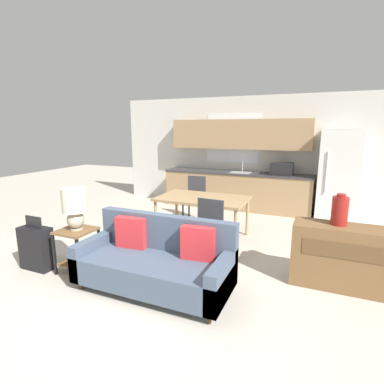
% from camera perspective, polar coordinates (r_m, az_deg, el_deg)
% --- Properties ---
extents(ground_plane, '(20.00, 20.00, 0.00)m').
position_cam_1_polar(ground_plane, '(3.84, -9.98, -18.41)').
color(ground_plane, beige).
extents(wall_back, '(6.40, 0.07, 2.70)m').
position_cam_1_polar(wall_back, '(7.62, 9.18, 7.50)').
color(wall_back, silver).
rests_on(wall_back, ground_plane).
extents(kitchen_counter, '(3.56, 0.65, 2.15)m').
position_cam_1_polar(kitchen_counter, '(7.39, 8.63, 3.37)').
color(kitchen_counter, tan).
rests_on(kitchen_counter, ground_plane).
extents(refrigerator, '(0.79, 0.70, 1.91)m').
position_cam_1_polar(refrigerator, '(7.06, 26.05, 2.82)').
color(refrigerator, white).
rests_on(refrigerator, ground_plane).
extents(dining_table, '(1.57, 0.95, 0.74)m').
position_cam_1_polar(dining_table, '(5.32, 1.99, -1.63)').
color(dining_table, tan).
rests_on(dining_table, ground_plane).
extents(couch, '(1.87, 0.80, 0.87)m').
position_cam_1_polar(couch, '(3.78, -6.73, -13.03)').
color(couch, '#3D2D1E').
rests_on(couch, ground_plane).
extents(side_table, '(0.45, 0.45, 0.60)m').
position_cam_1_polar(side_table, '(4.41, -21.07, -9.14)').
color(side_table, brown).
rests_on(side_table, ground_plane).
extents(table_lamp, '(0.32, 0.32, 0.57)m').
position_cam_1_polar(table_lamp, '(4.26, -21.48, -2.39)').
color(table_lamp, '#B2A893').
rests_on(table_lamp, side_table).
extents(credenza, '(1.27, 0.44, 0.79)m').
position_cam_1_polar(credenza, '(4.17, 27.35, -11.03)').
color(credenza, brown).
rests_on(credenza, ground_plane).
extents(vase, '(0.19, 0.19, 0.38)m').
position_cam_1_polar(vase, '(4.03, 26.33, -3.16)').
color(vase, maroon).
rests_on(vase, credenza).
extents(dining_chair_far_left, '(0.44, 0.44, 0.95)m').
position_cam_1_polar(dining_chair_far_left, '(6.31, 0.54, -0.90)').
color(dining_chair_far_left, '#38383D').
rests_on(dining_chair_far_left, ground_plane).
extents(dining_chair_near_right, '(0.45, 0.45, 0.95)m').
position_cam_1_polar(dining_chair_near_right, '(4.48, 4.13, -6.35)').
color(dining_chair_near_right, '#38383D').
rests_on(dining_chair_near_right, ground_plane).
extents(suitcase, '(0.46, 0.22, 0.76)m').
position_cam_1_polar(suitcase, '(4.75, -27.51, -9.40)').
color(suitcase, black).
rests_on(suitcase, ground_plane).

